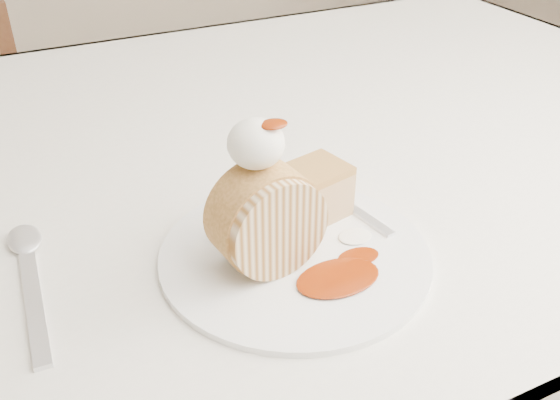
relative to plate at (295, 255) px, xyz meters
name	(u,v)px	position (x,y,z in m)	size (l,w,h in m)	color
table	(245,201)	(0.05, 0.24, -0.09)	(1.40, 0.90, 0.75)	silver
plate	(295,255)	(0.00, 0.00, 0.00)	(0.24, 0.24, 0.01)	white
roulade_slice	(267,220)	(-0.03, 0.00, 0.05)	(0.09, 0.09, 0.05)	beige
cake_chunk	(317,193)	(0.05, 0.05, 0.03)	(0.05, 0.05, 0.04)	tan
whipped_cream	(256,144)	(-0.03, 0.01, 0.11)	(0.05, 0.05, 0.04)	white
caramel_drizzle	(273,118)	(-0.02, 0.00, 0.14)	(0.02, 0.02, 0.01)	maroon
caramel_pool	(338,278)	(0.02, -0.05, 0.01)	(0.08, 0.05, 0.00)	maroon
fork	(355,210)	(0.08, 0.03, 0.00)	(0.02, 0.14, 0.00)	silver
spoon	(34,305)	(-0.22, 0.03, 0.00)	(0.03, 0.18, 0.00)	silver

